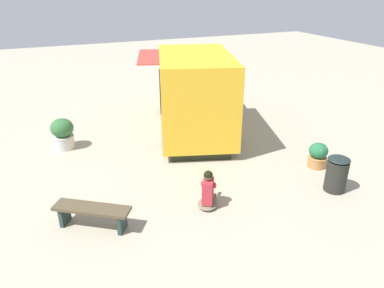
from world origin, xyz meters
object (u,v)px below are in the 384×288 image
planter_flowering_near (63,133)px  trash_bin (337,174)px  planter_flowering_far (318,155)px  food_truck (193,93)px  person_customer (208,192)px  plaza_bench (92,212)px

planter_flowering_near → trash_bin: bearing=48.6°
planter_flowering_near → planter_flowering_far: size_ratio=1.35×
food_truck → person_customer: 4.69m
person_customer → plaza_bench: 2.47m
planter_flowering_near → plaza_bench: bearing=2.2°
trash_bin → food_truck: bearing=-162.5°
planter_flowering_far → trash_bin: size_ratio=0.78×
planter_flowering_far → planter_flowering_near: bearing=-122.5°
food_truck → planter_flowering_near: size_ratio=6.19×
person_customer → plaza_bench: (-0.22, -2.46, 0.01)m
person_customer → planter_flowering_near: 5.15m
person_customer → planter_flowering_far: (-0.54, 3.48, 0.00)m
food_truck → plaza_bench: food_truck is taller
planter_flowering_far → trash_bin: bearing=-20.7°
person_customer → plaza_bench: size_ratio=0.59×
planter_flowering_near → person_customer: bearing=30.6°
planter_flowering_far → plaza_bench: 5.94m
trash_bin → plaza_bench: bearing=-98.3°
person_customer → trash_bin: 3.11m
planter_flowering_near → plaza_bench: planter_flowering_near is taller
trash_bin → planter_flowering_far: bearing=159.3°
plaza_bench → trash_bin: 5.57m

